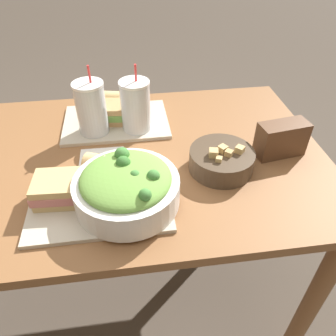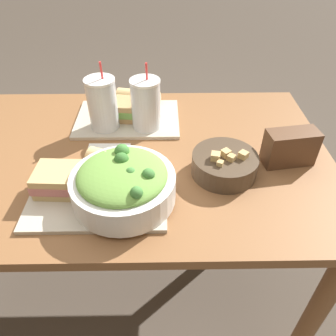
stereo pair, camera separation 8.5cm
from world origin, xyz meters
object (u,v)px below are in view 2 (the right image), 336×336
baguette_near (117,164)px  sandwich_far (128,109)px  drink_cup_red (146,106)px  soup_bowl (224,164)px  chip_bag (290,147)px  napkin_folded (108,153)px  sandwich_near (64,180)px  drink_cup_dark (103,105)px  salad_bowl (123,183)px  baguette_far (139,98)px

baguette_near → sandwich_far: 0.31m
drink_cup_red → soup_bowl: bearing=-45.7°
sandwich_far → chip_bag: 0.56m
drink_cup_red → napkin_folded: drink_cup_red is taller
sandwich_near → drink_cup_dark: drink_cup_dark is taller
salad_bowl → soup_bowl: bearing=21.7°
soup_bowl → baguette_near: 0.31m
salad_bowl → napkin_folded: 0.23m
salad_bowl → drink_cup_red: bearing=82.5°
drink_cup_dark → baguette_near: bearing=-74.2°
drink_cup_red → chip_bag: bearing=-23.7°
baguette_near → drink_cup_red: drink_cup_red is taller
salad_bowl → drink_cup_dark: drink_cup_dark is taller
baguette_far → salad_bowl: bearing=-168.7°
salad_bowl → soup_bowl: 0.30m
baguette_near → drink_cup_dark: (-0.07, 0.24, 0.05)m
sandwich_far → drink_cup_red: 0.10m
baguette_far → drink_cup_red: (0.03, -0.15, 0.05)m
napkin_folded → sandwich_far: bearing=75.7°
salad_bowl → sandwich_near: 0.17m
salad_bowl → sandwich_near: bearing=167.3°
sandwich_near → napkin_folded: bearing=66.2°
baguette_far → drink_cup_dark: drink_cup_dark is taller
drink_cup_dark → salad_bowl: bearing=-74.5°
baguette_near → soup_bowl: bearing=-65.7°
drink_cup_red → chip_bag: drink_cup_red is taller
soup_bowl → sandwich_near: size_ratio=1.18×
sandwich_far → drink_cup_red: drink_cup_red is taller
soup_bowl → baguette_far: (-0.27, 0.39, 0.01)m
sandwich_near → chip_bag: bearing=14.0°
sandwich_near → drink_cup_dark: (0.07, 0.31, 0.05)m
sandwich_near → chip_bag: size_ratio=1.01×
baguette_far → napkin_folded: baguette_far is taller
salad_bowl → soup_bowl: salad_bowl is taller
sandwich_far → chip_bag: bearing=-19.8°
baguette_far → drink_cup_red: bearing=-154.9°
soup_bowl → chip_bag: size_ratio=1.19×
drink_cup_dark → drink_cup_red: 0.14m
chip_bag → napkin_folded: bearing=165.9°
soup_bowl → baguette_near: soup_bowl is taller
sandwich_near → drink_cup_red: (0.21, 0.31, 0.05)m
sandwich_far → drink_cup_dark: (-0.07, -0.06, 0.05)m
drink_cup_dark → napkin_folded: size_ratio=1.69×
chip_bag → baguette_near: bearing=177.4°
soup_bowl → sandwich_far: size_ratio=1.12×
sandwich_near → drink_cup_red: 0.38m
soup_bowl → sandwich_far: bearing=135.1°
baguette_near → sandwich_far: bearing=22.4°
soup_bowl → baguette_near: (-0.31, -0.01, 0.01)m
drink_cup_red → baguette_near: bearing=-106.9°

